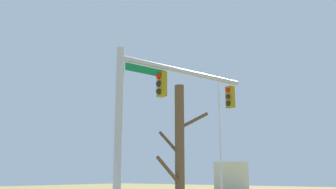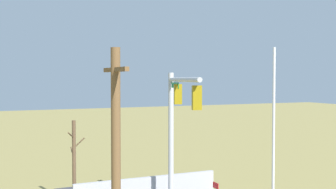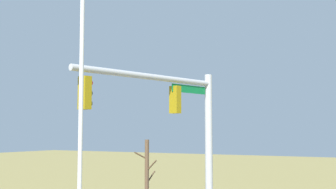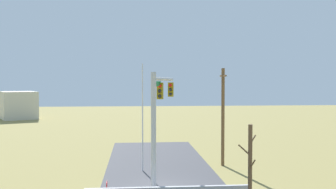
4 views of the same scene
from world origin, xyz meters
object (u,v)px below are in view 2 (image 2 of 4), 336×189
(signal_mast, at_px, (177,118))
(flagpole, at_px, (273,158))
(bare_tree, at_px, (74,162))
(open_sign, at_px, (216,188))
(utility_pole, at_px, (116,183))

(signal_mast, xyz_separation_m, flagpole, (-6.35, -0.82, -0.94))
(flagpole, xyz_separation_m, bare_tree, (10.60, 4.88, -1.62))
(open_sign, bearing_deg, utility_pole, 136.49)
(utility_pole, height_order, open_sign, utility_pole)
(open_sign, bearing_deg, bare_tree, 66.33)
(utility_pole, xyz_separation_m, open_sign, (8.88, -8.43, -3.10))
(utility_pole, bearing_deg, open_sign, -43.51)
(flagpole, xyz_separation_m, open_sign, (7.54, -2.09, -3.07))
(bare_tree, bearing_deg, signal_mast, -136.32)
(bare_tree, relative_size, open_sign, 3.77)
(utility_pole, bearing_deg, signal_mast, -35.68)
(flagpole, height_order, utility_pole, flagpole)
(signal_mast, height_order, bare_tree, signal_mast)
(flagpole, relative_size, bare_tree, 1.73)
(signal_mast, relative_size, open_sign, 5.85)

